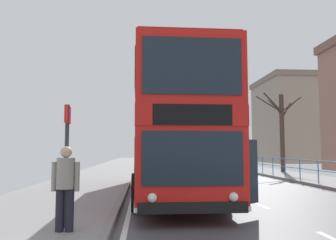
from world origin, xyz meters
name	(u,v)px	position (x,y,z in m)	size (l,w,h in m)	color
double_decker_bus_main	(170,132)	(-2.59, 9.27, 2.32)	(3.33, 10.75, 4.44)	red
background_bus_far_lane	(210,151)	(3.03, 31.05, 1.65)	(2.72, 10.93, 3.01)	navy
pedestrian_railing_far_kerb	(318,168)	(4.45, 12.21, 0.87)	(0.05, 22.78, 1.10)	#386BA8
pedestrian_companion	(65,183)	(-5.05, 3.35, 1.04)	(0.55, 0.37, 1.60)	black
bus_stop_sign_near	(67,151)	(-5.12, 3.68, 1.66)	(0.08, 0.44, 2.45)	#2D2D33
bare_tree_far_00	(281,129)	(6.36, 21.08, 3.22)	(2.95, 1.54, 5.58)	#423328
bare_tree_far_01	(228,138)	(5.72, 34.56, 3.07)	(1.49, 1.85, 5.70)	#423328
background_building_00	(298,120)	(18.01, 44.07, 5.92)	(10.22, 11.12, 11.80)	gray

